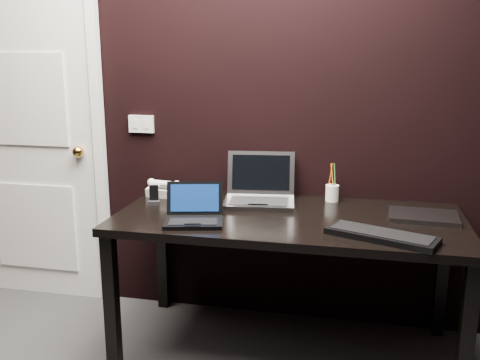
% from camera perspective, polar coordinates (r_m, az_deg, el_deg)
% --- Properties ---
extents(wall_back, '(4.00, 0.00, 4.00)m').
position_cam_1_polar(wall_back, '(2.99, 0.63, 9.13)').
color(wall_back, black).
rests_on(wall_back, ground).
extents(door, '(0.99, 0.10, 2.14)m').
position_cam_1_polar(door, '(3.53, -21.54, 4.67)').
color(door, white).
rests_on(door, ground).
extents(wall_switch, '(0.15, 0.02, 0.10)m').
position_cam_1_polar(wall_switch, '(3.18, -10.49, 5.90)').
color(wall_switch, silver).
rests_on(wall_switch, wall_back).
extents(desk, '(1.70, 0.80, 0.74)m').
position_cam_1_polar(desk, '(2.68, 5.15, -5.38)').
color(desk, black).
rests_on(desk, ground).
extents(netbook, '(0.32, 0.30, 0.17)m').
position_cam_1_polar(netbook, '(2.54, -4.95, -3.73)').
color(netbook, black).
rests_on(netbook, desk).
extents(silver_laptop, '(0.41, 0.37, 0.25)m').
position_cam_1_polar(silver_laptop, '(2.86, 2.09, -1.50)').
color(silver_laptop, gray).
rests_on(silver_laptop, desk).
extents(ext_keyboard, '(0.50, 0.32, 0.03)m').
position_cam_1_polar(ext_keyboard, '(2.40, 14.85, -5.72)').
color(ext_keyboard, black).
rests_on(ext_keyboard, desk).
extents(closed_laptop, '(0.34, 0.25, 0.02)m').
position_cam_1_polar(closed_laptop, '(2.74, 18.99, -3.67)').
color(closed_laptop, gray).
rests_on(closed_laptop, desk).
extents(desk_phone, '(0.21, 0.17, 0.10)m').
position_cam_1_polar(desk_phone, '(3.04, -8.02, -0.96)').
color(desk_phone, silver).
rests_on(desk_phone, desk).
extents(mobile_phone, '(0.07, 0.06, 0.10)m').
position_cam_1_polar(mobile_phone, '(2.87, -9.16, -1.82)').
color(mobile_phone, black).
rests_on(mobile_phone, desk).
extents(pen_cup, '(0.09, 0.09, 0.21)m').
position_cam_1_polar(pen_cup, '(2.93, 9.80, -1.31)').
color(pen_cup, white).
rests_on(pen_cup, desk).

